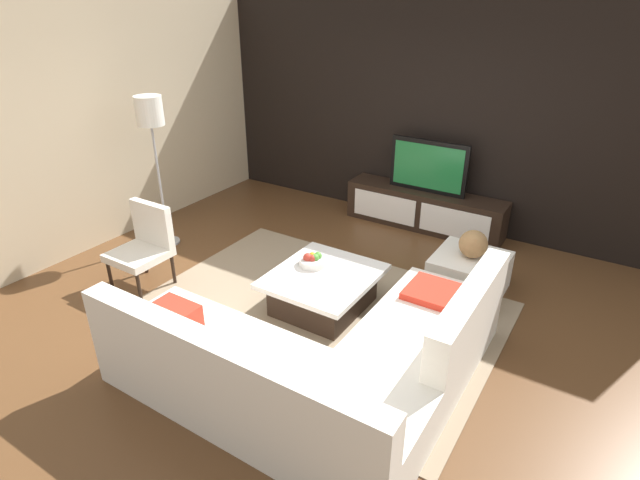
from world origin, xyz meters
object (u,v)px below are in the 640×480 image
object	(u,v)px
media_console	(424,209)
coffee_table	(323,290)
ottoman	(469,274)
sectional_couch	(322,363)
accent_chair_near	(145,242)
floor_lamp	(151,122)
fruit_bowl	(313,260)
television	(428,166)
decorative_ball	(473,244)

from	to	relation	value
media_console	coffee_table	xyz separation A→B (m)	(-0.10, -2.30, -0.05)
media_console	ottoman	distance (m)	1.59
sectional_couch	accent_chair_near	bearing A→B (deg)	170.09
floor_lamp	fruit_bowl	size ratio (longest dim) A/B	6.33
coffee_table	ottoman	bearing A→B (deg)	44.16
ottoman	fruit_bowl	world-z (taller)	fruit_bowl
media_console	television	world-z (taller)	television
fruit_bowl	decorative_ball	distance (m)	1.60
sectional_couch	coffee_table	world-z (taller)	sectional_couch
fruit_bowl	coffee_table	bearing A→B (deg)	-28.46
ottoman	decorative_ball	xyz separation A→B (m)	(0.00, 0.00, 0.34)
media_console	accent_chair_near	distance (m)	3.45
accent_chair_near	decorative_ball	distance (m)	3.32
ottoman	decorative_ball	distance (m)	0.34
sectional_couch	decorative_ball	world-z (taller)	sectional_couch
media_console	coffee_table	world-z (taller)	media_console
coffee_table	ottoman	distance (m)	1.52
floor_lamp	ottoman	bearing A→B (deg)	14.12
ottoman	media_console	bearing A→B (deg)	128.60
media_console	decorative_ball	size ratio (longest dim) A/B	7.23
coffee_table	fruit_bowl	xyz separation A→B (m)	(-0.18, 0.10, 0.23)
sectional_couch	floor_lamp	world-z (taller)	floor_lamp
coffee_table	accent_chair_near	distance (m)	1.91
media_console	decorative_ball	distance (m)	1.61
television	accent_chair_near	xyz separation A→B (m)	(-1.89, -2.88, -0.34)
coffee_table	accent_chair_near	xyz separation A→B (m)	(-1.79, -0.58, 0.29)
sectional_couch	floor_lamp	distance (m)	3.43
accent_chair_near	fruit_bowl	world-z (taller)	accent_chair_near
sectional_couch	accent_chair_near	world-z (taller)	accent_chair_near
decorative_ball	media_console	bearing A→B (deg)	128.60
floor_lamp	sectional_couch	bearing A→B (deg)	-21.66
media_console	sectional_couch	distance (m)	3.34
sectional_couch	accent_chair_near	size ratio (longest dim) A/B	2.86
floor_lamp	decorative_ball	bearing A→B (deg)	14.12
television	coffee_table	size ratio (longest dim) A/B	0.96
sectional_couch	television	bearing A→B (deg)	98.91
media_console	decorative_ball	xyz separation A→B (m)	(0.99, -1.24, 0.29)
decorative_ball	coffee_table	bearing A→B (deg)	-135.84
accent_chair_near	fruit_bowl	distance (m)	1.75
sectional_couch	accent_chair_near	distance (m)	2.46
television	sectional_couch	xyz separation A→B (m)	(0.52, -3.30, -0.54)
media_console	accent_chair_near	bearing A→B (deg)	-123.38
sectional_couch	floor_lamp	bearing A→B (deg)	158.34
media_console	decorative_ball	world-z (taller)	decorative_ball
ottoman	fruit_bowl	size ratio (longest dim) A/B	2.50
ottoman	decorative_ball	size ratio (longest dim) A/B	2.48
sectional_couch	coffee_table	xyz separation A→B (m)	(-0.62, 1.00, -0.09)
floor_lamp	decorative_ball	world-z (taller)	floor_lamp
accent_chair_near	fruit_bowl	xyz separation A→B (m)	(1.61, 0.68, -0.06)
floor_lamp	ottoman	xyz separation A→B (m)	(3.46, 0.87, -1.29)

